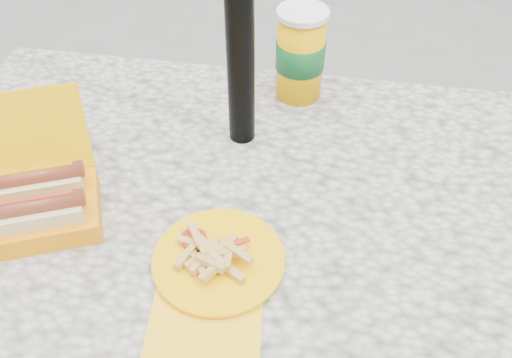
# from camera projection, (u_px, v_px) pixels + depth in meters

# --- Properties ---
(picnic_table) EXTENTS (1.20, 0.80, 0.75)m
(picnic_table) POSITION_uv_depth(u_px,v_px,m) (228.00, 232.00, 1.04)
(picnic_table) COLOR beige
(picnic_table) RESTS_ON ground
(hotdog_box) EXTENTS (0.29, 0.28, 0.18)m
(hotdog_box) POSITION_uv_depth(u_px,v_px,m) (26.00, 202.00, 0.89)
(hotdog_box) COLOR #FCB500
(hotdog_box) RESTS_ON picnic_table
(fries_plate) EXTENTS (0.21, 0.29, 0.04)m
(fries_plate) POSITION_uv_depth(u_px,v_px,m) (216.00, 263.00, 0.84)
(fries_plate) COLOR yellow
(fries_plate) RESTS_ON picnic_table
(soda_cup) EXTENTS (0.10, 0.10, 0.19)m
(soda_cup) POSITION_uv_depth(u_px,v_px,m) (300.00, 54.00, 1.11)
(soda_cup) COLOR #FFAE00
(soda_cup) RESTS_ON picnic_table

